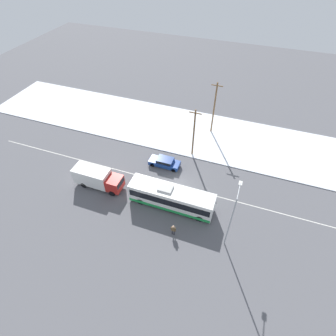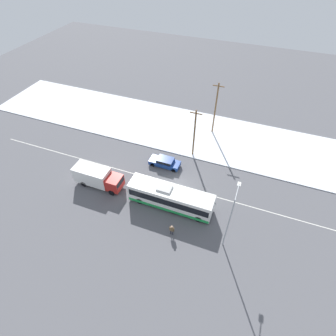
{
  "view_description": "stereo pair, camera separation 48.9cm",
  "coord_description": "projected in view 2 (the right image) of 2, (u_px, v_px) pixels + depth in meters",
  "views": [
    {
      "loc": [
        7.13,
        -23.61,
        27.62
      ],
      "look_at": [
        -1.93,
        1.59,
        1.4
      ],
      "focal_mm": 28.0,
      "sensor_mm": 36.0,
      "label": 1
    },
    {
      "loc": [
        7.59,
        -23.44,
        27.62
      ],
      "look_at": [
        -1.93,
        1.59,
        1.4
      ],
      "focal_mm": 28.0,
      "sensor_mm": 36.0,
      "label": 2
    }
  ],
  "objects": [
    {
      "name": "utility_pole_snowlot",
      "position": [
        215.0,
        108.0,
        42.59
      ],
      "size": [
        1.8,
        0.24,
        9.16
      ],
      "color": "brown",
      "rests_on": "ground_plane"
    },
    {
      "name": "pedestrian_at_stop",
      "position": [
        172.0,
        229.0,
        30.62
      ],
      "size": [
        0.62,
        0.28,
        1.73
      ],
      "color": "#23232D",
      "rests_on": "ground_plane"
    },
    {
      "name": "streetlamp",
      "position": [
        231.0,
        215.0,
        27.17
      ],
      "size": [
        0.36,
        2.66,
        8.21
      ],
      "color": "#9EA3A8",
      "rests_on": "ground_plane"
    },
    {
      "name": "lane_marking_center",
      "position": [
        177.0,
        186.0,
        36.9
      ],
      "size": [
        60.0,
        0.12,
        0.0
      ],
      "color": "silver",
      "rests_on": "ground_plane"
    },
    {
      "name": "box_truck",
      "position": [
        97.0,
        177.0,
        36.01
      ],
      "size": [
        6.88,
        2.3,
        2.82
      ],
      "color": "silver",
      "rests_on": "ground_plane"
    },
    {
      "name": "snow_lot",
      "position": [
        201.0,
        134.0,
        45.45
      ],
      "size": [
        80.0,
        13.01,
        0.12
      ],
      "color": "silver",
      "rests_on": "ground_plane"
    },
    {
      "name": "ground_plane",
      "position": [
        177.0,
        186.0,
        36.91
      ],
      "size": [
        120.0,
        120.0,
        0.0
      ],
      "primitive_type": "plane",
      "color": "#56565B"
    },
    {
      "name": "city_bus",
      "position": [
        171.0,
        198.0,
        33.38
      ],
      "size": [
        10.96,
        2.57,
        3.21
      ],
      "color": "white",
      "rests_on": "ground_plane"
    },
    {
      "name": "sedan_car",
      "position": [
        165.0,
        162.0,
        39.32
      ],
      "size": [
        4.64,
        1.8,
        1.39
      ],
      "rotation": [
        0.0,
        0.0,
        3.14
      ],
      "color": "navy",
      "rests_on": "ground_plane"
    },
    {
      "name": "utility_pole_roadside",
      "position": [
        194.0,
        133.0,
        38.68
      ],
      "size": [
        1.8,
        0.24,
        8.14
      ],
      "color": "brown",
      "rests_on": "ground_plane"
    }
  ]
}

